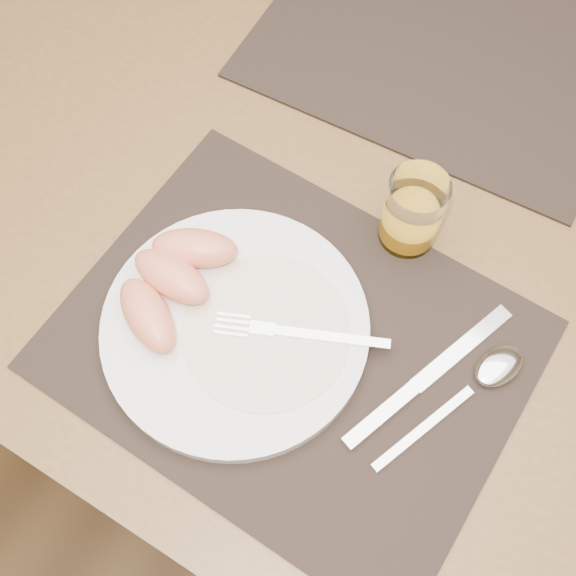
# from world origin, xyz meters

# --- Properties ---
(ground) EXTENTS (5.00, 5.00, 0.00)m
(ground) POSITION_xyz_m (0.00, 0.00, 0.00)
(ground) COLOR brown
(ground) RESTS_ON ground
(table) EXTENTS (1.40, 0.90, 0.75)m
(table) POSITION_xyz_m (0.00, 0.00, 0.67)
(table) COLOR brown
(table) RESTS_ON ground
(placemat_near) EXTENTS (0.46, 0.36, 0.00)m
(placemat_near) POSITION_xyz_m (0.02, -0.22, 0.75)
(placemat_near) COLOR black
(placemat_near) RESTS_ON table
(placemat_far) EXTENTS (0.47, 0.37, 0.00)m
(placemat_far) POSITION_xyz_m (-0.03, 0.22, 0.75)
(placemat_far) COLOR black
(placemat_far) RESTS_ON table
(plate) EXTENTS (0.27, 0.27, 0.02)m
(plate) POSITION_xyz_m (-0.04, -0.24, 0.76)
(plate) COLOR white
(plate) RESTS_ON placemat_near
(plate_dressing) EXTENTS (0.17, 0.17, 0.00)m
(plate_dressing) POSITION_xyz_m (-0.01, -0.23, 0.77)
(plate_dressing) COLOR white
(plate_dressing) RESTS_ON plate
(fork) EXTENTS (0.17, 0.09, 0.00)m
(fork) POSITION_xyz_m (0.01, -0.22, 0.77)
(fork) COLOR silver
(fork) RESTS_ON plate
(knife) EXTENTS (0.09, 0.21, 0.01)m
(knife) POSITION_xyz_m (0.14, -0.20, 0.76)
(knife) COLOR silver
(knife) RESTS_ON placemat_near
(spoon) EXTENTS (0.09, 0.19, 0.01)m
(spoon) POSITION_xyz_m (0.20, -0.15, 0.76)
(spoon) COLOR silver
(spoon) RESTS_ON placemat_near
(juice_glass) EXTENTS (0.06, 0.06, 0.09)m
(juice_glass) POSITION_xyz_m (0.06, -0.05, 0.80)
(juice_glass) COLOR white
(juice_glass) RESTS_ON placemat_near
(grapefruit_wedges) EXTENTS (0.10, 0.16, 0.04)m
(grapefruit_wedges) POSITION_xyz_m (-0.12, -0.23, 0.79)
(grapefruit_wedges) COLOR #E6825E
(grapefruit_wedges) RESTS_ON plate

